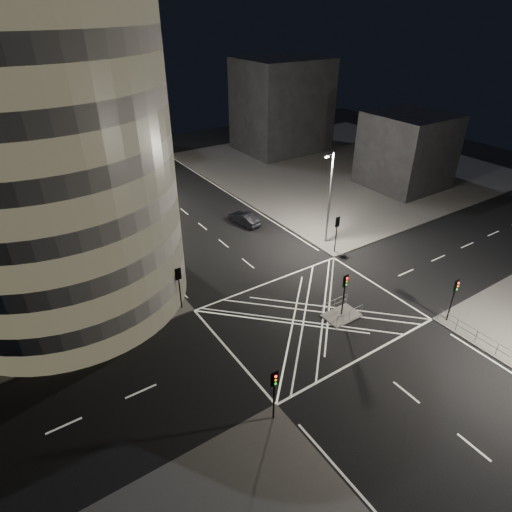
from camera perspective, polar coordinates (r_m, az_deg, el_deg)
ground at (r=36.80m, az=7.39°, el=-7.81°), size 120.00×120.00×0.00m
sidewalk_far_right at (r=72.17m, az=11.45°, el=11.74°), size 42.00×42.00×0.15m
central_island at (r=37.04m, az=11.30°, el=-7.78°), size 3.00×2.00×0.15m
building_right_far at (r=77.86m, az=3.40°, el=19.42°), size 14.00×12.00×15.00m
building_right_near at (r=64.51m, az=19.45°, el=13.13°), size 10.00×10.00×10.00m
building_far_end at (r=81.94m, az=-23.22°, el=18.71°), size 18.00×8.00×18.00m
tree_a at (r=36.69m, az=-14.25°, el=-0.94°), size 3.95×3.95×6.23m
tree_b at (r=41.69m, az=-17.23°, el=2.91°), size 4.22×4.22×6.57m
tree_c at (r=46.72m, az=-19.69°, el=6.50°), size 4.58×4.58×7.50m
tree_d at (r=52.19m, az=-21.54°, el=8.69°), size 4.38×4.38×7.44m
tree_e at (r=58.03m, az=-22.89°, el=9.68°), size 4.51×4.51×6.71m
traffic_signal_fl at (r=36.02m, az=-10.25°, el=-3.30°), size 0.55×0.22×4.00m
traffic_signal_nl at (r=26.82m, az=2.45°, el=-17.04°), size 0.55×0.22×4.00m
traffic_signal_fr at (r=44.60m, az=10.74°, el=3.69°), size 0.55×0.22×4.00m
traffic_signal_nr at (r=37.56m, az=24.93°, el=-4.45°), size 0.55×0.22×4.00m
traffic_signal_island at (r=35.37m, az=11.76°, el=-4.17°), size 0.55×0.22×4.00m
street_lamp_left_near at (r=38.80m, az=-14.64°, el=3.28°), size 1.25×0.25×10.00m
street_lamp_left_far at (r=55.01m, az=-21.36°, el=10.34°), size 1.25×0.25×10.00m
street_lamp_right_far at (r=45.35m, az=9.75°, el=7.91°), size 1.25×0.25×10.00m
railing_near_right at (r=36.73m, az=30.57°, el=-11.36°), size 0.06×11.70×1.10m
railing_island_south at (r=36.18m, az=12.37°, el=-7.72°), size 2.80×0.06×1.10m
railing_island_north at (r=37.15m, az=10.44°, el=-6.33°), size 2.80×0.06×1.10m
sedan at (r=50.88m, az=-1.58°, el=5.00°), size 2.26×4.58×1.44m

